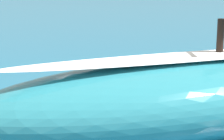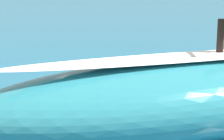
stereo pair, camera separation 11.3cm
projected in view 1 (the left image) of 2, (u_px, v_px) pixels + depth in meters
name	position (u px, v px, depth m)	size (l,w,h in m)	color
ground_plane	(108.00, 114.00, 10.90)	(120.00, 120.00, 0.00)	#196084
wave_crest	(187.00, 98.00, 9.27)	(9.58, 2.92, 1.73)	teal
wave_foam_lip	(188.00, 57.00, 9.08)	(8.14, 1.02, 0.08)	white
surfboard_paddling	(4.00, 120.00, 10.32)	(2.37, 0.57, 0.09)	#33B2D1
surfer_paddling	(9.00, 114.00, 10.28)	(1.51, 0.96, 0.29)	black
foam_patch_far	(152.00, 92.00, 12.74)	(0.68, 0.54, 0.13)	white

